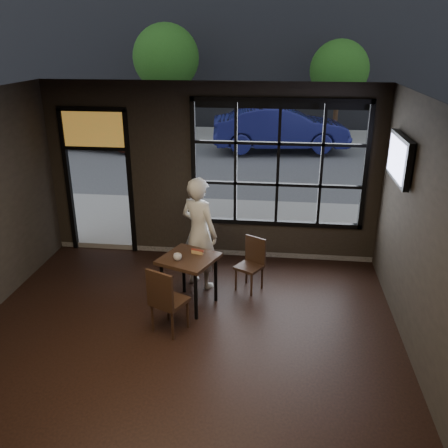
# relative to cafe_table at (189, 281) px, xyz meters

# --- Properties ---
(floor) EXTENTS (6.00, 7.00, 0.02)m
(floor) POSITION_rel_cafe_table_xyz_m (0.07, -1.64, -0.42)
(floor) COLOR black
(floor) RESTS_ON ground
(ceiling) EXTENTS (6.00, 7.00, 0.02)m
(ceiling) POSITION_rel_cafe_table_xyz_m (0.07, -1.64, 2.80)
(ceiling) COLOR black
(ceiling) RESTS_ON ground
(wall_right) EXTENTS (0.04, 7.00, 3.20)m
(wall_right) POSITION_rel_cafe_table_xyz_m (3.07, -1.64, 1.19)
(wall_right) COLOR black
(wall_right) RESTS_ON ground
(window_frame) EXTENTS (3.06, 0.12, 2.28)m
(window_frame) POSITION_rel_cafe_table_xyz_m (1.27, 1.86, 1.39)
(window_frame) COLOR black
(window_frame) RESTS_ON ground
(stained_transom) EXTENTS (1.20, 0.06, 0.70)m
(stained_transom) POSITION_rel_cafe_table_xyz_m (-2.03, 1.86, 1.94)
(stained_transom) COLOR orange
(stained_transom) RESTS_ON ground
(street_asphalt) EXTENTS (60.00, 41.00, 0.04)m
(street_asphalt) POSITION_rel_cafe_table_xyz_m (0.07, 22.36, -0.43)
(street_asphalt) COLOR #545456
(street_asphalt) RESTS_ON ground
(cafe_table) EXTENTS (0.98, 0.98, 0.82)m
(cafe_table) POSITION_rel_cafe_table_xyz_m (0.00, 0.00, 0.00)
(cafe_table) COLOR black
(cafe_table) RESTS_ON floor
(chair_near) EXTENTS (0.57, 0.57, 1.00)m
(chair_near) POSITION_rel_cafe_table_xyz_m (-0.15, -0.70, 0.09)
(chair_near) COLOR black
(chair_near) RESTS_ON floor
(chair_window) EXTENTS (0.52, 0.52, 0.88)m
(chair_window) POSITION_rel_cafe_table_xyz_m (0.87, 0.59, 0.03)
(chair_window) COLOR black
(chair_window) RESTS_ON floor
(man) EXTENTS (0.81, 0.73, 1.87)m
(man) POSITION_rel_cafe_table_xyz_m (0.05, 0.66, 0.52)
(man) COLOR silver
(man) RESTS_ON floor
(hotdog) EXTENTS (0.21, 0.13, 0.06)m
(hotdog) POSITION_rel_cafe_table_xyz_m (0.11, 0.14, 0.44)
(hotdog) COLOR tan
(hotdog) RESTS_ON cafe_table
(cup) EXTENTS (0.17, 0.17, 0.10)m
(cup) POSITION_rel_cafe_table_xyz_m (-0.14, -0.12, 0.45)
(cup) COLOR silver
(cup) RESTS_ON cafe_table
(tv) EXTENTS (0.13, 1.13, 0.66)m
(tv) POSITION_rel_cafe_table_xyz_m (3.00, 0.62, 1.84)
(tv) COLOR black
(tv) RESTS_ON wall_right
(navy_car) EXTENTS (4.90, 2.25, 1.56)m
(navy_car) POSITION_rel_cafe_table_xyz_m (1.27, 10.60, 0.47)
(navy_car) COLOR #15174F
(navy_car) RESTS_ON street_asphalt
(maroon_car) EXTENTS (4.45, 2.45, 1.43)m
(maroon_car) POSITION_rel_cafe_table_xyz_m (-5.36, 10.51, 0.41)
(maroon_car) COLOR #33130D
(maroon_car) RESTS_ON street_asphalt
(tree_left) EXTENTS (2.58, 2.58, 4.40)m
(tree_left) POSITION_rel_cafe_table_xyz_m (-3.29, 12.88, 2.69)
(tree_left) COLOR #332114
(tree_left) RESTS_ON street_asphalt
(tree_right) EXTENTS (2.24, 2.24, 3.82)m
(tree_right) POSITION_rel_cafe_table_xyz_m (3.40, 13.02, 2.28)
(tree_right) COLOR #332114
(tree_right) RESTS_ON street_asphalt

